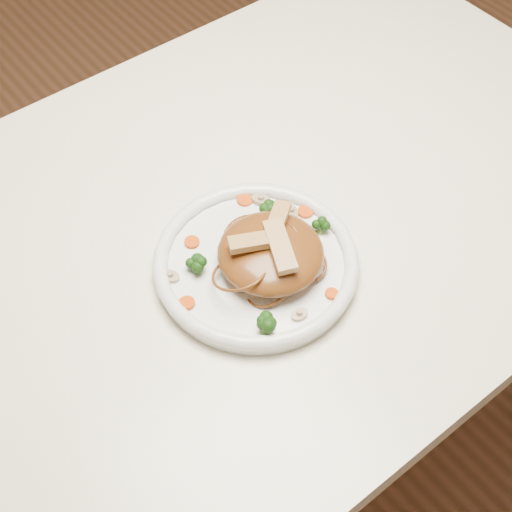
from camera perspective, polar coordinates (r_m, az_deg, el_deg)
ground at (r=1.70m, az=0.60°, el=-12.90°), size 4.00×4.00×0.00m
table at (r=1.14m, az=0.87°, el=0.90°), size 1.20×0.80×0.75m
plate at (r=0.98m, az=0.00°, el=-0.79°), size 0.30×0.30×0.02m
noodle_mound at (r=0.95m, az=1.14°, el=0.24°), size 0.16×0.16×0.05m
chicken_a at (r=0.95m, az=1.66°, el=2.75°), size 0.07×0.06×0.01m
chicken_b at (r=0.92m, az=0.08°, el=1.17°), size 0.07×0.05×0.01m
chicken_c at (r=0.92m, az=1.88°, el=0.78°), size 0.05×0.08×0.01m
broccoli_0 at (r=1.01m, az=0.99°, el=3.83°), size 0.03×0.03×0.03m
broccoli_1 at (r=0.96m, az=-4.68°, el=-0.59°), size 0.03×0.03×0.03m
broccoli_2 at (r=0.90m, az=0.72°, el=-5.27°), size 0.03×0.03×0.03m
broccoli_3 at (r=1.00m, az=5.09°, el=2.37°), size 0.03×0.03×0.03m
carrot_0 at (r=1.04m, az=-0.88°, el=4.40°), size 0.03×0.03×0.00m
carrot_1 at (r=0.93m, az=-5.39°, el=-3.65°), size 0.03×0.03×0.00m
carrot_2 at (r=1.03m, az=3.86°, el=3.45°), size 0.03×0.03×0.00m
carrot_3 at (r=0.99m, az=-4.99°, el=1.08°), size 0.03×0.03×0.00m
carrot_4 at (r=0.94m, az=5.89°, el=-2.92°), size 0.02×0.02×0.00m
mushroom_0 at (r=0.92m, az=3.38°, el=-4.55°), size 0.03×0.03×0.01m
mushroom_1 at (r=1.02m, az=2.74°, el=3.46°), size 0.03×0.03×0.01m
mushroom_2 at (r=0.96m, az=-6.64°, el=-1.57°), size 0.03×0.03×0.01m
mushroom_3 at (r=1.04m, az=0.38°, el=4.38°), size 0.04×0.04×0.01m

